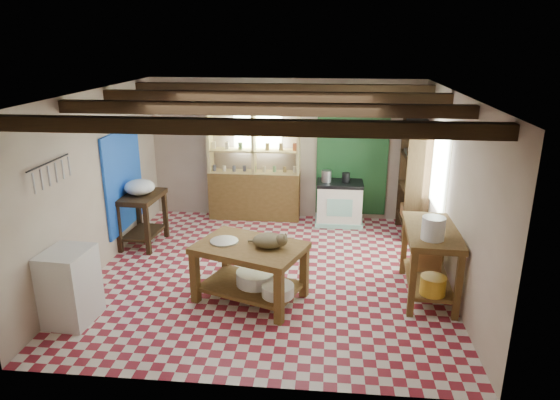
# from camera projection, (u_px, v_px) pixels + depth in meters

# --- Properties ---
(floor) EXTENTS (5.00, 5.00, 0.02)m
(floor) POSITION_uv_depth(u_px,v_px,m) (269.00, 274.00, 7.32)
(floor) COLOR maroon
(floor) RESTS_ON ground
(ceiling) EXTENTS (5.00, 5.00, 0.02)m
(ceiling) POSITION_uv_depth(u_px,v_px,m) (268.00, 93.00, 6.51)
(ceiling) COLOR #47464B
(ceiling) RESTS_ON wall_back
(wall_back) EXTENTS (5.00, 0.04, 2.60)m
(wall_back) POSITION_uv_depth(u_px,v_px,m) (285.00, 150.00, 9.27)
(wall_back) COLOR #BCAA97
(wall_back) RESTS_ON floor
(wall_front) EXTENTS (5.00, 0.04, 2.60)m
(wall_front) POSITION_uv_depth(u_px,v_px,m) (235.00, 267.00, 4.55)
(wall_front) COLOR #BCAA97
(wall_front) RESTS_ON floor
(wall_left) EXTENTS (0.04, 5.00, 2.60)m
(wall_left) POSITION_uv_depth(u_px,v_px,m) (96.00, 183.00, 7.15)
(wall_left) COLOR #BCAA97
(wall_left) RESTS_ON floor
(wall_right) EXTENTS (0.04, 5.00, 2.60)m
(wall_right) POSITION_uv_depth(u_px,v_px,m) (454.00, 194.00, 6.68)
(wall_right) COLOR #BCAA97
(wall_right) RESTS_ON floor
(ceiling_beams) EXTENTS (5.00, 3.80, 0.15)m
(ceiling_beams) POSITION_uv_depth(u_px,v_px,m) (268.00, 102.00, 6.54)
(ceiling_beams) COLOR #302011
(ceiling_beams) RESTS_ON ceiling
(blue_wall_patch) EXTENTS (0.04, 1.40, 1.60)m
(blue_wall_patch) POSITION_uv_depth(u_px,v_px,m) (124.00, 180.00, 8.06)
(blue_wall_patch) COLOR blue
(blue_wall_patch) RESTS_ON wall_left
(green_wall_patch) EXTENTS (1.30, 0.04, 2.30)m
(green_wall_patch) POSITION_uv_depth(u_px,v_px,m) (352.00, 154.00, 9.14)
(green_wall_patch) COLOR #1E4C24
(green_wall_patch) RESTS_ON wall_back
(window_back) EXTENTS (0.90, 0.02, 0.80)m
(window_back) POSITION_uv_depth(u_px,v_px,m) (258.00, 128.00, 9.18)
(window_back) COLOR silver
(window_back) RESTS_ON wall_back
(window_right) EXTENTS (0.02, 1.30, 1.20)m
(window_right) POSITION_uv_depth(u_px,v_px,m) (438.00, 168.00, 7.59)
(window_right) COLOR silver
(window_right) RESTS_ON wall_right
(utensil_rail) EXTENTS (0.06, 0.90, 0.28)m
(utensil_rail) POSITION_uv_depth(u_px,v_px,m) (50.00, 173.00, 5.86)
(utensil_rail) COLOR black
(utensil_rail) RESTS_ON wall_left
(pot_rack) EXTENTS (0.86, 0.12, 0.36)m
(pot_rack) POSITION_uv_depth(u_px,v_px,m) (356.00, 106.00, 8.46)
(pot_rack) COLOR black
(pot_rack) RESTS_ON ceiling
(shelving_unit) EXTENTS (1.70, 0.34, 2.20)m
(shelving_unit) POSITION_uv_depth(u_px,v_px,m) (254.00, 162.00, 9.21)
(shelving_unit) COLOR #D1BA78
(shelving_unit) RESTS_ON floor
(tall_rack) EXTENTS (0.40, 0.86, 2.00)m
(tall_rack) POSITION_uv_depth(u_px,v_px,m) (414.00, 179.00, 8.49)
(tall_rack) COLOR #302011
(tall_rack) RESTS_ON floor
(work_table) EXTENTS (1.57, 1.31, 0.76)m
(work_table) POSITION_uv_depth(u_px,v_px,m) (250.00, 272.00, 6.49)
(work_table) COLOR brown
(work_table) RESTS_ON floor
(stove) EXTENTS (0.82, 0.55, 0.80)m
(stove) POSITION_uv_depth(u_px,v_px,m) (339.00, 203.00, 9.13)
(stove) COLOR white
(stove) RESTS_ON floor
(prep_table) EXTENTS (0.65, 0.90, 0.87)m
(prep_table) POSITION_uv_depth(u_px,v_px,m) (143.00, 220.00, 8.20)
(prep_table) COLOR #302011
(prep_table) RESTS_ON floor
(white_cabinet) EXTENTS (0.55, 0.64, 0.91)m
(white_cabinet) POSITION_uv_depth(u_px,v_px,m) (70.00, 286.00, 5.97)
(white_cabinet) COLOR silver
(white_cabinet) RESTS_ON floor
(right_counter) EXTENTS (0.73, 1.35, 0.94)m
(right_counter) POSITION_uv_depth(u_px,v_px,m) (429.00, 262.00, 6.57)
(right_counter) COLOR brown
(right_counter) RESTS_ON floor
(cat) EXTENTS (0.46, 0.38, 0.19)m
(cat) POSITION_uv_depth(u_px,v_px,m) (269.00, 240.00, 6.28)
(cat) COLOR olive
(cat) RESTS_ON work_table
(steel_tray) EXTENTS (0.47, 0.47, 0.02)m
(steel_tray) POSITION_uv_depth(u_px,v_px,m) (224.00, 241.00, 6.47)
(steel_tray) COLOR #A7A7AE
(steel_tray) RESTS_ON work_table
(basin_large) EXTENTS (0.65, 0.65, 0.18)m
(basin_large) POSITION_uv_depth(u_px,v_px,m) (256.00, 278.00, 6.54)
(basin_large) COLOR silver
(basin_large) RESTS_ON work_table
(basin_small) EXTENTS (0.53, 0.53, 0.14)m
(basin_small) POSITION_uv_depth(u_px,v_px,m) (278.00, 290.00, 6.25)
(basin_small) COLOR silver
(basin_small) RESTS_ON work_table
(kettle_left) EXTENTS (0.18, 0.18, 0.21)m
(kettle_left) POSITION_uv_depth(u_px,v_px,m) (326.00, 176.00, 8.99)
(kettle_left) COLOR #A7A7AE
(kettle_left) RESTS_ON stove
(kettle_right) EXTENTS (0.14, 0.14, 0.18)m
(kettle_right) POSITION_uv_depth(u_px,v_px,m) (346.00, 177.00, 8.96)
(kettle_right) COLOR black
(kettle_right) RESTS_ON stove
(enamel_bowl) EXTENTS (0.52, 0.52, 0.24)m
(enamel_bowl) POSITION_uv_depth(u_px,v_px,m) (140.00, 187.00, 8.03)
(enamel_bowl) COLOR silver
(enamel_bowl) RESTS_ON prep_table
(white_bucket) EXTENTS (0.30, 0.30, 0.28)m
(white_bucket) POSITION_uv_depth(u_px,v_px,m) (433.00, 228.00, 6.06)
(white_bucket) COLOR silver
(white_bucket) RESTS_ON right_counter
(wicker_basket) EXTENTS (0.40, 0.33, 0.27)m
(wicker_basket) POSITION_uv_depth(u_px,v_px,m) (426.00, 259.00, 6.88)
(wicker_basket) COLOR #A87344
(wicker_basket) RESTS_ON right_counter
(yellow_tub) EXTENTS (0.33, 0.33, 0.23)m
(yellow_tub) POSITION_uv_depth(u_px,v_px,m) (433.00, 285.00, 6.18)
(yellow_tub) COLOR gold
(yellow_tub) RESTS_ON right_counter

